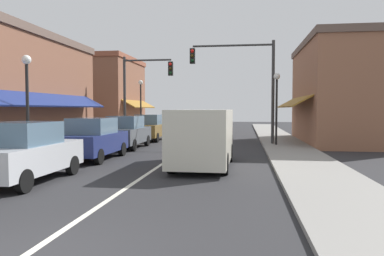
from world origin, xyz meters
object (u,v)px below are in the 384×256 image
street_lamp_left_far (141,98)px  traffic_signal_mast_arm (245,75)px  parked_car_second_left (93,139)px  parked_car_far_left (150,128)px  street_lamp_left_near (27,90)px  traffic_signal_left_corner (141,85)px  van_in_lane (203,136)px  street_lamp_right_mid (277,96)px  parked_car_nearest_left (25,152)px  parked_car_third_left (126,132)px

street_lamp_left_far → traffic_signal_mast_arm: bearing=-37.8°
parked_car_second_left → parked_car_far_left: (-0.01, 9.58, 0.00)m
street_lamp_left_near → street_lamp_left_far: (0.25, 15.06, 0.10)m
parked_car_second_left → traffic_signal_left_corner: traffic_signal_left_corner is taller
street_lamp_left_far → van_in_lane: bearing=-66.0°
traffic_signal_left_corner → street_lamp_left_near: traffic_signal_left_corner is taller
parked_car_second_left → traffic_signal_left_corner: size_ratio=0.73×
parked_car_second_left → van_in_lane: size_ratio=0.79×
traffic_signal_left_corner → street_lamp_right_mid: (8.63, -2.49, -0.87)m
parked_car_nearest_left → traffic_signal_left_corner: (-0.50, 14.02, 2.85)m
traffic_signal_mast_arm → street_lamp_right_mid: 2.30m
parked_car_second_left → parked_car_nearest_left: bearing=-89.8°
parked_car_second_left → parked_car_third_left: same height
parked_car_third_left → traffic_signal_left_corner: bearing=95.7°
parked_car_second_left → street_lamp_left_far: 13.82m
parked_car_nearest_left → parked_car_far_left: same height
street_lamp_left_far → parked_car_second_left: bearing=-82.6°
van_in_lane → traffic_signal_mast_arm: size_ratio=0.85×
parked_car_third_left → street_lamp_left_near: street_lamp_left_near is taller
traffic_signal_left_corner → street_lamp_left_near: (-1.51, -10.61, -0.83)m
parked_car_far_left → street_lamp_left_near: size_ratio=0.97×
traffic_signal_mast_arm → street_lamp_left_near: (-8.36, -8.77, -1.26)m
traffic_signal_left_corner → parked_car_nearest_left: bearing=-88.0°
parked_car_far_left → traffic_signal_mast_arm: (6.35, -2.34, 3.28)m
parked_car_far_left → van_in_lane: 11.91m
parked_car_nearest_left → traffic_signal_left_corner: traffic_signal_left_corner is taller
traffic_signal_mast_arm → parked_car_third_left: bearing=-157.2°
parked_car_third_left → street_lamp_right_mid: bearing=13.7°
parked_car_second_left → street_lamp_right_mid: bearing=39.3°
van_in_lane → street_lamp_left_far: bearing=114.5°
parked_car_second_left → traffic_signal_left_corner: 9.53m
parked_car_second_left → parked_car_third_left: bearing=90.7°
van_in_lane → parked_car_third_left: bearing=130.3°
parked_car_third_left → van_in_lane: 7.62m
street_lamp_left_near → street_lamp_right_mid: size_ratio=1.02×
street_lamp_right_mid → van_in_lane: bearing=-112.6°
parked_car_far_left → van_in_lane: van_in_lane is taller
parked_car_nearest_left → traffic_signal_left_corner: bearing=91.9°
parked_car_second_left → street_lamp_right_mid: 10.64m
van_in_lane → traffic_signal_left_corner: bearing=117.7°
parked_car_third_left → traffic_signal_mast_arm: (6.38, 2.68, 3.28)m
parked_car_nearest_left → parked_car_second_left: same height
traffic_signal_left_corner → parked_car_third_left: bearing=-84.1°
parked_car_nearest_left → street_lamp_right_mid: size_ratio=0.99×
parked_car_second_left → street_lamp_left_far: size_ratio=0.93×
parked_car_third_left → traffic_signal_mast_arm: size_ratio=0.67×
parked_car_third_left → van_in_lane: van_in_lane is taller
traffic_signal_mast_arm → traffic_signal_left_corner: traffic_signal_mast_arm is taller
traffic_signal_left_corner → traffic_signal_mast_arm: bearing=-15.0°
parked_car_nearest_left → street_lamp_left_far: 18.69m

